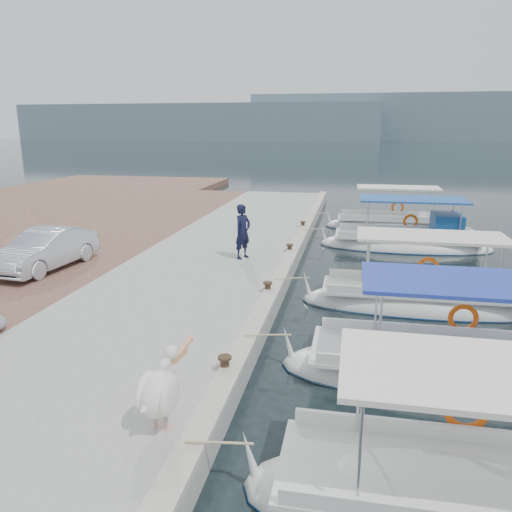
{
  "coord_description": "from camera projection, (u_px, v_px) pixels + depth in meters",
  "views": [
    {
      "loc": [
        2.01,
        -12.27,
        5.22
      ],
      "look_at": [
        -1.0,
        3.02,
        1.2
      ],
      "focal_mm": 35.0,
      "sensor_mm": 36.0,
      "label": 1
    }
  ],
  "objects": [
    {
      "name": "ground",
      "position": [
        271.0,
        329.0,
        13.34
      ],
      "size": [
        400.0,
        400.0,
        0.0
      ],
      "primitive_type": "plane",
      "color": "black",
      "rests_on": "ground"
    },
    {
      "name": "cobblestone_strip",
      "position": [
        91.0,
        258.0,
        19.52
      ],
      "size": [
        4.0,
        40.0,
        0.5
      ],
      "primitive_type": "cube",
      "color": "brown",
      "rests_on": "ground"
    },
    {
      "name": "fishing_caique_d",
      "position": [
        407.0,
        244.0,
        22.25
      ],
      "size": [
        7.54,
        2.57,
        2.83
      ],
      "color": "silver",
      "rests_on": "ground"
    },
    {
      "name": "parked_car",
      "position": [
        46.0,
        249.0,
        17.03
      ],
      "size": [
        1.87,
        4.3,
        1.37
      ],
      "primitive_type": "imported",
      "rotation": [
        0.0,
        0.0,
        -0.1
      ],
      "color": "#B1BBCB",
      "rests_on": "cobblestone_strip"
    },
    {
      "name": "fishing_caique_a",
      "position": [
        453.0,
        507.0,
        6.9
      ],
      "size": [
        5.96,
        2.31,
        2.83
      ],
      "color": "silver",
      "rests_on": "ground"
    },
    {
      "name": "distant_hills",
      "position": [
        428.0,
        121.0,
        197.33
      ],
      "size": [
        330.0,
        60.0,
        18.0
      ],
      "color": "slate",
      "rests_on": "ground"
    },
    {
      "name": "concrete_quay",
      "position": [
        214.0,
        265.0,
        18.59
      ],
      "size": [
        6.0,
        40.0,
        0.5
      ],
      "primitive_type": "cube",
      "color": "gray",
      "rests_on": "ground"
    },
    {
      "name": "pelican",
      "position": [
        160.0,
        391.0,
        7.96
      ],
      "size": [
        0.68,
        1.62,
        1.25
      ],
      "color": "tan",
      "rests_on": "concrete_quay"
    },
    {
      "name": "fishing_caique_e",
      "position": [
        392.0,
        226.0,
        26.5
      ],
      "size": [
        7.0,
        2.12,
        2.83
      ],
      "color": "silver",
      "rests_on": "ground"
    },
    {
      "name": "fishing_caique_b",
      "position": [
        455.0,
        375.0,
        10.59
      ],
      "size": [
        7.44,
        2.41,
        2.83
      ],
      "color": "silver",
      "rests_on": "ground"
    },
    {
      "name": "fisherman",
      "position": [
        243.0,
        232.0,
        18.34
      ],
      "size": [
        0.78,
        0.88,
        2.02
      ],
      "primitive_type": "imported",
      "rotation": [
        0.0,
        0.0,
        1.06
      ],
      "color": "black",
      "rests_on": "concrete_quay"
    },
    {
      "name": "quay_curb",
      "position": [
        288.0,
        261.0,
        17.99
      ],
      "size": [
        0.44,
        40.0,
        0.12
      ],
      "primitive_type": "cube",
      "color": "#AAA497",
      "rests_on": "concrete_quay"
    },
    {
      "name": "fishing_caique_c",
      "position": [
        419.0,
        304.0,
        14.85
      ],
      "size": [
        6.99,
        2.07,
        2.83
      ],
      "color": "silver",
      "rests_on": "ground"
    },
    {
      "name": "mooring_bollards",
      "position": [
        268.0,
        286.0,
        14.66
      ],
      "size": [
        0.28,
        20.28,
        0.33
      ],
      "color": "black",
      "rests_on": "concrete_quay"
    }
  ]
}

